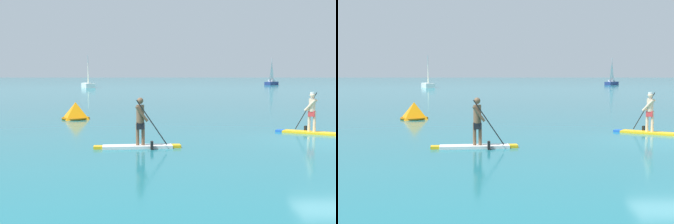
% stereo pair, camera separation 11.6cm
% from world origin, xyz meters
% --- Properties ---
extents(ground, '(440.00, 440.00, 0.00)m').
position_xyz_m(ground, '(0.00, 0.00, 0.00)').
color(ground, '#1E727F').
extents(paddleboarder_near_left, '(2.89, 0.84, 1.71)m').
position_xyz_m(paddleboarder_near_left, '(-6.80, -1.34, 0.41)').
color(paddleboarder_near_left, white).
rests_on(paddleboarder_near_left, ground).
extents(paddleboarder_mid_center, '(2.87, 1.97, 1.75)m').
position_xyz_m(paddleboarder_mid_center, '(0.06, 2.26, 0.41)').
color(paddleboarder_mid_center, yellow).
rests_on(paddleboarder_mid_center, ground).
extents(race_marker_buoy, '(1.63, 1.63, 0.91)m').
position_xyz_m(race_marker_buoy, '(-10.73, 8.27, 0.39)').
color(race_marker_buoy, orange).
rests_on(race_marker_buoy, ground).
extents(sailboat_left_horizon, '(3.05, 5.48, 5.31)m').
position_xyz_m(sailboat_left_horizon, '(-18.67, 60.75, 0.63)').
color(sailboat_left_horizon, white).
rests_on(sailboat_left_horizon, ground).
extents(sailboat_right_horizon, '(3.54, 4.46, 5.43)m').
position_xyz_m(sailboat_right_horizon, '(15.33, 77.44, 0.76)').
color(sailboat_right_horizon, navy).
rests_on(sailboat_right_horizon, ground).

